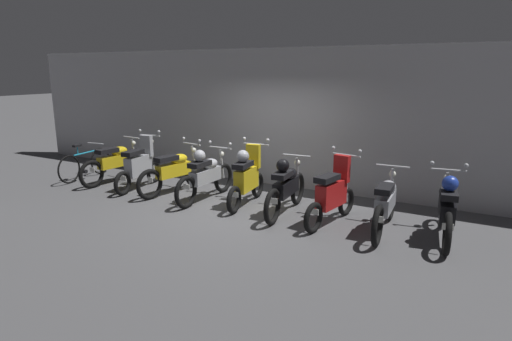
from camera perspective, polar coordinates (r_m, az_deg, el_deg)
The scene contains 12 objects.
ground_plane at distance 8.32m, azimuth -2.53°, elevation -5.25°, with size 80.00×80.00×0.00m, color #4C4C4F.
back_wall at distance 9.87m, azimuth 4.04°, elevation 6.96°, with size 16.00×0.30×3.12m, color #ADADB2.
motorbike_slot_0 at distance 10.77m, azimuth -18.22°, elevation 1.09°, with size 0.56×1.95×1.03m.
motorbike_slot_1 at distance 10.03m, azimuth -15.26°, elevation 0.65°, with size 0.59×1.68×1.29m.
motorbike_slot_2 at distance 9.51m, azimuth -10.79°, elevation -0.02°, with size 0.61×1.93×1.15m.
motorbike_slot_3 at distance 8.87m, azimuth -6.70°, elevation -0.59°, with size 0.59×1.95×1.15m.
motorbike_slot_4 at distance 8.48m, azimuth -1.22°, elevation -0.88°, with size 0.59×1.68×1.29m.
motorbike_slot_5 at distance 7.98m, azimuth 4.05°, elevation -2.14°, with size 0.56×1.95×1.08m.
motorbike_slot_6 at distance 7.58m, azimuth 10.14°, elevation -3.13°, with size 0.58×1.67×1.29m.
motorbike_slot_7 at distance 7.40m, azimuth 16.87°, elevation -4.22°, with size 0.56×1.95×1.03m.
motorbike_slot_8 at distance 7.41m, azimuth 24.06°, elevation -4.49°, with size 0.59×1.94×1.15m.
bicycle at distance 11.41m, azimuth -21.78°, elevation 0.80°, with size 0.50×1.72×0.89m.
Camera 1 is at (4.14, -6.71, 2.65)m, focal length 30.04 mm.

